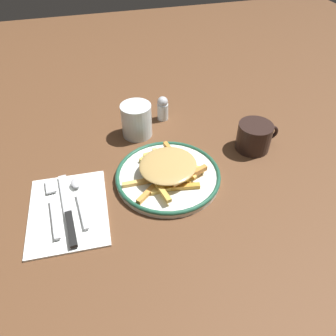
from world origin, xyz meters
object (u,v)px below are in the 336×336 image
napkin (68,210)px  knife (69,214)px  plate (168,176)px  coffee_mug (254,137)px  fork (53,206)px  salt_shaker (163,108)px  fries_heap (169,167)px  water_glass (137,120)px  spoon (78,193)px

napkin → knife: 0.02m
plate → coffee_mug: size_ratio=2.20×
fork → salt_shaker: (0.32, 0.28, 0.02)m
plate → fries_heap: 0.03m
water_glass → knife: bearing=-128.0°
spoon → coffee_mug: bearing=7.3°
coffee_mug → napkin: bearing=-169.0°
plate → coffee_mug: bearing=12.3°
knife → water_glass: size_ratio=2.31×
fork → salt_shaker: bearing=41.3°
fries_heap → fork: (-0.27, -0.03, -0.02)m
fries_heap → spoon: 0.21m
fork → water_glass: size_ratio=1.94×
fries_heap → napkin: size_ratio=0.95×
napkin → spoon: bearing=54.5°
water_glass → salt_shaker: bearing=32.2°
fries_heap → knife: 0.24m
spoon → plate: bearing=1.3°
plate → knife: bearing=-165.8°
salt_shaker → spoon: bearing=-135.8°
water_glass → coffee_mug: (0.28, -0.14, -0.01)m
spoon → coffee_mug: (0.45, 0.06, 0.02)m
plate → fries_heap: fries_heap is taller
spoon → fork: bearing=-157.2°
knife → coffee_mug: (0.48, 0.11, 0.02)m
fork → water_glass: bearing=44.3°
napkin → salt_shaker: bearing=45.3°
plate → salt_shaker: size_ratio=3.45×
salt_shaker → napkin: bearing=-134.7°
fries_heap → knife: size_ratio=0.98×
plate → fries_heap: bearing=34.3°
napkin → water_glass: size_ratio=2.38×
plate → napkin: size_ratio=1.14×
napkin → coffee_mug: coffee_mug is taller
plate → fork: (-0.26, -0.03, 0.00)m
fries_heap → plate: bearing=-145.7°
napkin → salt_shaker: size_ratio=3.02×
fries_heap → knife: fries_heap is taller
plate → spoon: (-0.21, -0.00, 0.00)m
spoon → coffee_mug: coffee_mug is taller
napkin → salt_shaker: (0.29, 0.29, 0.03)m
coffee_mug → knife: bearing=-166.8°
napkin → water_glass: bearing=49.6°
plate → spoon: bearing=-178.7°
fork → fries_heap: bearing=6.5°
fork → spoon: 0.06m
water_glass → fork: bearing=-135.7°
water_glass → fries_heap: bearing=-79.2°
plate → water_glass: (-0.03, 0.20, 0.04)m
salt_shaker → plate: bearing=-102.3°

